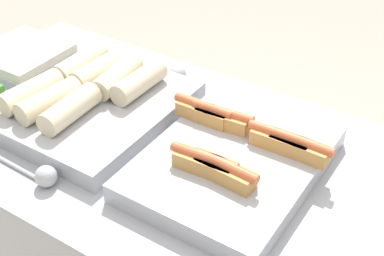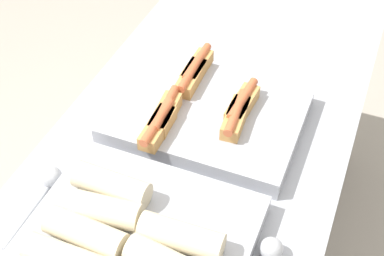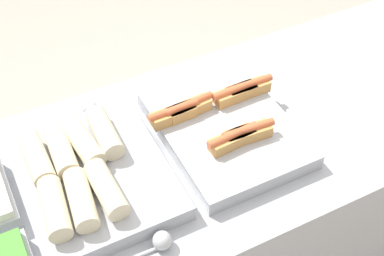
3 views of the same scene
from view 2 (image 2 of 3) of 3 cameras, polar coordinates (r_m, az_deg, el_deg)
name	(u,v)px [view 2 (image 2 of 3)]	position (r m, az deg, el deg)	size (l,w,h in m)	color
counter	(207,220)	(1.73, 1.61, -9.79)	(1.81, 0.72, 0.90)	#A8AAB2
tray_hotdogs	(206,113)	(1.36, 1.53, 1.60)	(0.40, 0.47, 0.10)	#A8AAB2
tray_wraps	(135,238)	(1.11, -6.14, -11.55)	(0.37, 0.45, 0.11)	#A8AAB2
serving_spoon_near	(269,255)	(1.11, 8.24, -13.28)	(0.22, 0.05, 0.05)	#B2B5BA
serving_spoon_far	(49,182)	(1.26, -15.06, -5.56)	(0.22, 0.05, 0.05)	#B2B5BA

